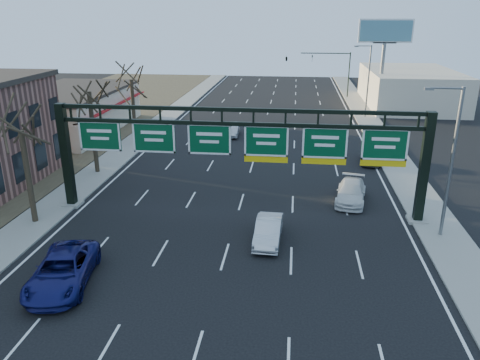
# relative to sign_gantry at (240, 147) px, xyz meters

# --- Properties ---
(ground) EXTENTS (160.00, 160.00, 0.00)m
(ground) POSITION_rel_sign_gantry_xyz_m (-0.16, -8.00, -4.63)
(ground) COLOR black
(ground) RESTS_ON ground
(sidewalk_left) EXTENTS (3.00, 120.00, 0.12)m
(sidewalk_left) POSITION_rel_sign_gantry_xyz_m (-12.96, 12.00, -4.57)
(sidewalk_left) COLOR gray
(sidewalk_left) RESTS_ON ground
(sidewalk_right) EXTENTS (3.00, 120.00, 0.12)m
(sidewalk_right) POSITION_rel_sign_gantry_xyz_m (12.64, 12.00, -4.57)
(sidewalk_right) COLOR gray
(sidewalk_right) RESTS_ON ground
(lane_markings) EXTENTS (21.60, 120.00, 0.01)m
(lane_markings) POSITION_rel_sign_gantry_xyz_m (-0.16, 12.00, -4.62)
(lane_markings) COLOR white
(lane_markings) RESTS_ON ground
(sign_gantry) EXTENTS (24.60, 1.20, 7.20)m
(sign_gantry) POSITION_rel_sign_gantry_xyz_m (0.00, 0.00, 0.00)
(sign_gantry) COLOR black
(sign_gantry) RESTS_ON ground
(cream_strip) EXTENTS (10.90, 18.40, 4.70)m
(cream_strip) POSITION_rel_sign_gantry_xyz_m (-21.64, 21.00, -2.27)
(cream_strip) COLOR beige
(cream_strip) RESTS_ON ground
(building_right_distant) EXTENTS (12.00, 20.00, 5.00)m
(building_right_distant) POSITION_rel_sign_gantry_xyz_m (19.84, 42.00, -2.13)
(building_right_distant) COLOR beige
(building_right_distant) RESTS_ON ground
(tree_gantry) EXTENTS (3.60, 3.60, 8.48)m
(tree_gantry) POSITION_rel_sign_gantry_xyz_m (-12.96, -3.00, 2.48)
(tree_gantry) COLOR black
(tree_gantry) RESTS_ON sidewalk_left
(tree_mid) EXTENTS (3.60, 3.60, 9.24)m
(tree_mid) POSITION_rel_sign_gantry_xyz_m (-12.96, 7.00, 3.23)
(tree_mid) COLOR black
(tree_mid) RESTS_ON sidewalk_left
(tree_far) EXTENTS (3.60, 3.60, 8.86)m
(tree_far) POSITION_rel_sign_gantry_xyz_m (-12.96, 17.00, 2.86)
(tree_far) COLOR black
(tree_far) RESTS_ON sidewalk_left
(streetlight_near) EXTENTS (2.15, 0.22, 9.00)m
(streetlight_near) POSITION_rel_sign_gantry_xyz_m (12.31, -2.00, 0.45)
(streetlight_near) COLOR slate
(streetlight_near) RESTS_ON sidewalk_right
(streetlight_far) EXTENTS (2.15, 0.22, 9.00)m
(streetlight_far) POSITION_rel_sign_gantry_xyz_m (12.31, 32.00, 0.45)
(streetlight_far) COLOR slate
(streetlight_far) RESTS_ON sidewalk_right
(billboard_right) EXTENTS (7.00, 0.50, 12.00)m
(billboard_right) POSITION_rel_sign_gantry_xyz_m (14.84, 36.98, 4.43)
(billboard_right) COLOR slate
(billboard_right) RESTS_ON ground
(traffic_signal_mast) EXTENTS (10.16, 0.54, 7.00)m
(traffic_signal_mast) POSITION_rel_sign_gantry_xyz_m (5.53, 47.00, 0.87)
(traffic_signal_mast) COLOR black
(traffic_signal_mast) RESTS_ON ground
(car_blue_suv) EXTENTS (3.52, 6.03, 1.58)m
(car_blue_suv) POSITION_rel_sign_gantry_xyz_m (-7.70, -9.73, -3.84)
(car_blue_suv) COLOR navy
(car_blue_suv) RESTS_ON ground
(car_silver_sedan) EXTENTS (1.60, 4.25, 1.39)m
(car_silver_sedan) POSITION_rel_sign_gantry_xyz_m (2.12, -3.90, -3.94)
(car_silver_sedan) COLOR silver
(car_silver_sedan) RESTS_ON ground
(car_white_wagon) EXTENTS (2.73, 5.07, 1.40)m
(car_white_wagon) POSITION_rel_sign_gantry_xyz_m (7.61, 3.02, -3.93)
(car_white_wagon) COLOR silver
(car_white_wagon) RESTS_ON ground
(car_grey_far) EXTENTS (2.04, 4.18, 1.37)m
(car_grey_far) POSITION_rel_sign_gantry_xyz_m (10.34, 12.52, -3.94)
(car_grey_far) COLOR #393A3D
(car_grey_far) RESTS_ON ground
(car_silver_distant) EXTENTS (1.67, 4.32, 1.40)m
(car_silver_distant) POSITION_rel_sign_gantry_xyz_m (-3.34, 20.95, -3.93)
(car_silver_distant) COLOR #A7A7AB
(car_silver_distant) RESTS_ON ground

